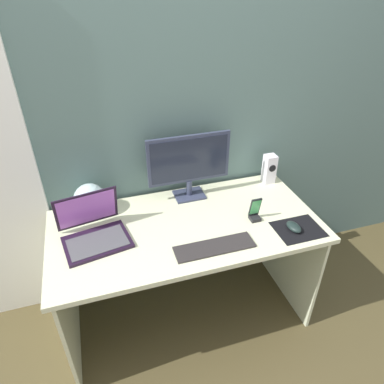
{
  "coord_description": "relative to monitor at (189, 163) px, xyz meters",
  "views": [
    {
      "loc": [
        -0.41,
        -1.43,
        1.91
      ],
      "look_at": [
        0.03,
        -0.02,
        0.95
      ],
      "focal_mm": 32.46,
      "sensor_mm": 36.0,
      "label": 1
    }
  ],
  "objects": [
    {
      "name": "phone_in_dock",
      "position": [
        0.28,
        -0.33,
        -0.18
      ],
      "size": [
        0.06,
        0.06,
        0.14
      ],
      "color": "black",
      "rests_on": "desk"
    },
    {
      "name": "fishbowl",
      "position": [
        -0.58,
        0.01,
        -0.14
      ],
      "size": [
        0.18,
        0.18,
        0.18
      ],
      "primitive_type": "sphere",
      "color": "silver",
      "rests_on": "desk"
    },
    {
      "name": "laptop",
      "position": [
        -0.58,
        -0.23,
        -0.18
      ],
      "size": [
        0.37,
        0.34,
        0.23
      ],
      "color": "black",
      "rests_on": "desk"
    },
    {
      "name": "keyboard_external",
      "position": [
        -0.02,
        -0.49,
        -0.22
      ],
      "size": [
        0.41,
        0.12,
        0.01
      ],
      "primitive_type": "cube",
      "rotation": [
        0.0,
        0.0,
        -0.01
      ],
      "color": "#2A2727",
      "rests_on": "desk"
    },
    {
      "name": "wall_back",
      "position": [
        -0.1,
        0.14,
        0.3
      ],
      "size": [
        6.0,
        0.04,
        2.5
      ],
      "primitive_type": "cube",
      "color": "slate",
      "rests_on": "ground_plane"
    },
    {
      "name": "speaker_right",
      "position": [
        0.54,
        0.0,
        -0.13
      ],
      "size": [
        0.07,
        0.07,
        0.19
      ],
      "color": "silver",
      "rests_on": "desk"
    },
    {
      "name": "mouse",
      "position": [
        0.43,
        -0.48,
        -0.2
      ],
      "size": [
        0.07,
        0.11,
        0.04
      ],
      "primitive_type": "ellipsoid",
      "rotation": [
        0.0,
        0.0,
        0.1
      ],
      "color": "black",
      "rests_on": "mousepad"
    },
    {
      "name": "desk",
      "position": [
        -0.1,
        -0.26,
        -0.37
      ],
      "size": [
        1.46,
        0.72,
        0.73
      ],
      "color": "beige",
      "rests_on": "ground_plane"
    },
    {
      "name": "ground_plane",
      "position": [
        -0.1,
        -0.26,
        -0.95
      ],
      "size": [
        8.0,
        8.0,
        0.0
      ],
      "primitive_type": "plane",
      "color": "#493F25"
    },
    {
      "name": "mousepad",
      "position": [
        0.46,
        -0.49,
        -0.22
      ],
      "size": [
        0.25,
        0.2,
        0.0
      ],
      "primitive_type": "cube",
      "color": "black",
      "rests_on": "desk"
    },
    {
      "name": "monitor",
      "position": [
        0.0,
        0.0,
        0.0
      ],
      "size": [
        0.49,
        0.14,
        0.4
      ],
      "color": "#31374E",
      "rests_on": "desk"
    }
  ]
}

